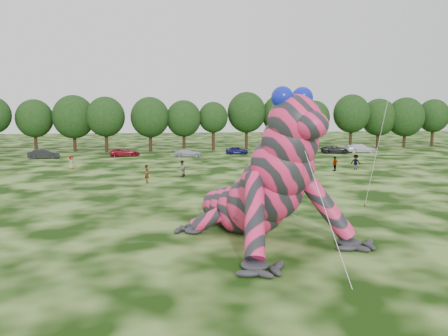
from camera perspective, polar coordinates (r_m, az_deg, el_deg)
name	(u,v)px	position (r m, az deg, el deg)	size (l,w,h in m)	color
ground	(336,252)	(23.48, 14.42, -10.57)	(240.00, 240.00, 0.00)	#16330A
inflatable_gecko	(244,162)	(25.58, 2.67, 0.81)	(14.17, 16.83, 8.41)	#E9275F
tree_4	(35,126)	(81.88, -23.47, 5.08)	(6.22, 5.60, 9.06)	black
tree_5	(74,123)	(80.19, -19.01, 5.52)	(7.16, 6.44, 9.80)	black
tree_6	(106,125)	(77.66, -15.17, 5.50)	(6.52, 5.86, 9.49)	black
tree_7	(150,124)	(77.32, -9.62, 5.65)	(6.68, 6.01, 9.48)	black
tree_8	(184,126)	(77.64, -5.27, 5.53)	(6.14, 5.53, 8.94)	black
tree_9	(213,126)	(78.51, -1.41, 5.49)	(5.27, 4.74, 8.68)	black
tree_10	(247,121)	(80.74, 2.96, 6.19)	(7.09, 6.38, 10.50)	black
tree_11	(281,122)	(81.91, 7.42, 6.00)	(7.01, 6.31, 10.07)	black
tree_12	(314,125)	(83.44, 11.63, 5.56)	(5.99, 5.39, 8.97)	black
tree_13	(351,122)	(85.60, 16.28, 5.85)	(6.83, 6.15, 10.13)	black
tree_14	(378,123)	(89.87, 19.52, 5.55)	(6.82, 6.14, 9.40)	black
tree_15	(405,122)	(91.53, 22.58, 5.51)	(7.17, 6.45, 9.63)	black
tree_16	(433,123)	(96.65, 25.63, 5.35)	(6.26, 5.63, 9.37)	black
car_1	(44,154)	(70.37, -22.49, 1.72)	(1.54, 4.40, 1.45)	black
car_2	(125,152)	(69.91, -12.83, 2.01)	(2.16, 4.69, 1.30)	maroon
car_3	(188,153)	(67.69, -4.72, 1.98)	(1.76, 4.33, 1.26)	#A8ACB2
car_4	(237,150)	(71.69, 1.69, 2.32)	(1.49, 3.71, 1.26)	#111253
car_5	(281,150)	(71.50, 7.48, 2.30)	(1.49, 4.27, 1.41)	beige
car_6	(335,150)	(75.46, 14.30, 2.36)	(2.13, 4.62, 1.28)	black
car_7	(360,148)	(77.69, 17.38, 2.47)	(2.11, 5.19, 1.51)	white
spectator_0	(147,174)	(44.02, -10.01, -0.76)	(0.67, 0.44, 1.83)	gray
spectator_3	(335,164)	(53.50, 14.29, 0.54)	(1.03, 0.43, 1.75)	gray
spectator_1	(182,169)	(47.63, -5.52, -0.09)	(0.86, 0.67, 1.78)	gray
spectator_2	(356,162)	(55.34, 16.82, 0.74)	(1.20, 0.69, 1.86)	gray
spectator_5	(275,183)	(38.39, 6.63, -1.91)	(1.70, 0.54, 1.83)	gray
spectator_4	(71,162)	(56.97, -19.32, 0.70)	(0.79, 0.52, 1.63)	gray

